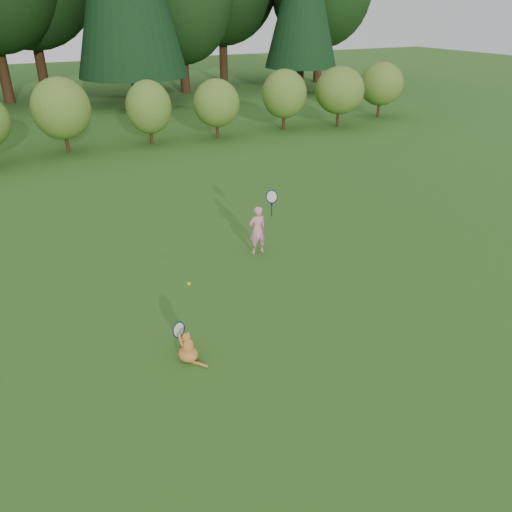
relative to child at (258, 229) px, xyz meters
name	(u,v)px	position (x,y,z in m)	size (l,w,h in m)	color
ground	(265,308)	(-0.94, -2.18, -0.60)	(100.00, 100.00, 0.00)	#225518
shrub_row	(110,114)	(-0.94, 10.82, 0.80)	(28.00, 3.00, 2.80)	#556D22
child	(258,229)	(0.00, 0.00, 0.00)	(0.62, 0.38, 1.71)	pink
cat	(187,345)	(-2.77, -2.97, -0.33)	(0.43, 0.68, 0.70)	#D16628
tennis_ball	(189,284)	(-2.40, -2.13, 0.28)	(0.06, 0.06, 0.06)	#94C617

